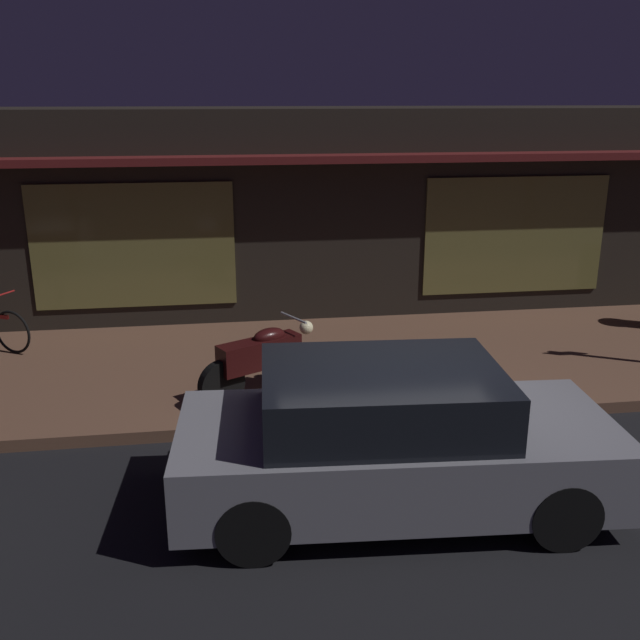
# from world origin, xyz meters

# --- Properties ---
(ground_plane) EXTENTS (60.00, 60.00, 0.00)m
(ground_plane) POSITION_xyz_m (0.00, 0.00, 0.00)
(ground_plane) COLOR black
(sidewalk_slab) EXTENTS (18.00, 4.00, 0.15)m
(sidewalk_slab) POSITION_xyz_m (0.00, 3.00, 0.07)
(sidewalk_slab) COLOR brown
(sidewalk_slab) RESTS_ON ground_plane
(storefront_building) EXTENTS (18.00, 3.30, 3.60)m
(storefront_building) POSITION_xyz_m (0.00, 6.39, 1.80)
(storefront_building) COLOR black
(storefront_building) RESTS_ON ground_plane
(motorcycle) EXTENTS (1.55, 0.95, 0.97)m
(motorcycle) POSITION_xyz_m (-1.38, 1.84, 0.65)
(motorcycle) COLOR black
(motorcycle) RESTS_ON sidewalk_slab
(parked_car_far) EXTENTS (4.21, 2.02, 1.42)m
(parked_car_far) POSITION_xyz_m (-0.32, -0.64, 0.70)
(parked_car_far) COLOR black
(parked_car_far) RESTS_ON ground_plane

